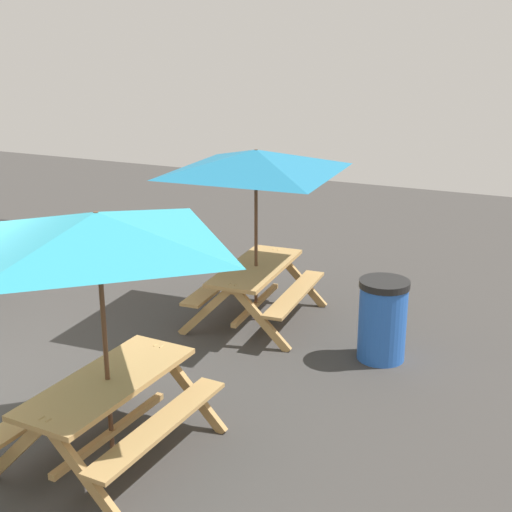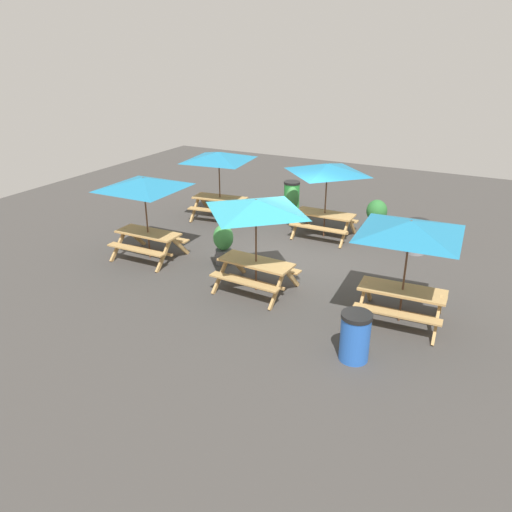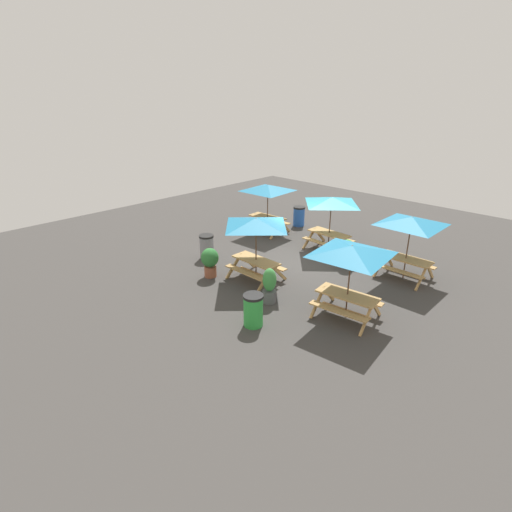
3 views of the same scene
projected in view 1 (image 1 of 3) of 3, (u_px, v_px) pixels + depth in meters
The scene contains 3 objects.
picnic_table_1 at pixel (98, 248), 5.97m from camera, with size 2.10×2.10×2.34m.
picnic_table_2 at pixel (256, 174), 9.00m from camera, with size 2.82×2.82×2.34m.
trash_bin_blue at pixel (382, 320), 8.33m from camera, with size 0.59×0.59×0.98m.
Camera 1 is at (-4.69, -5.75, 3.74)m, focal length 50.00 mm.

